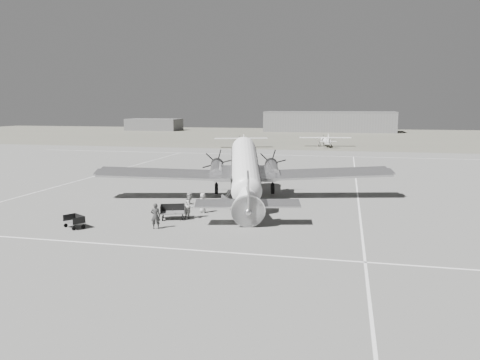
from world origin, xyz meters
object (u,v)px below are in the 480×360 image
object	(u,v)px
passenger	(203,203)
hangar_main	(329,122)
light_plane_right	(325,141)
baggage_cart_far	(74,222)
dc3_airliner	(245,173)
ground_crew	(156,216)
baggage_cart_near	(173,212)
shed_secondary	(154,125)
light_plane_left	(241,142)
ramp_agent	(190,206)

from	to	relation	value
passenger	hangar_main	bearing A→B (deg)	8.62
hangar_main	light_plane_right	distance (m)	60.93
hangar_main	baggage_cart_far	world-z (taller)	hangar_main
dc3_airliner	ground_crew	world-z (taller)	dc3_airliner
baggage_cart_near	ground_crew	distance (m)	2.83
shed_secondary	baggage_cart_far	xyz separation A→B (m)	(48.10, -126.05, -1.57)
baggage_cart_far	passenger	size ratio (longest dim) A/B	0.98
shed_secondary	light_plane_right	bearing A→B (deg)	-42.21
shed_secondary	passenger	distance (m)	131.83
ground_crew	passenger	xyz separation A→B (m)	(1.64, 5.29, -0.10)
shed_secondary	baggage_cart_far	world-z (taller)	shed_secondary
light_plane_left	ramp_agent	distance (m)	60.37
passenger	baggage_cart_far	bearing A→B (deg)	142.63
baggage_cart_far	ramp_agent	distance (m)	8.02
baggage_cart_near	ground_crew	size ratio (longest dim) A/B	1.07
ground_crew	ramp_agent	distance (m)	3.54
ramp_agent	passenger	size ratio (longest dim) A/B	1.24
ramp_agent	passenger	bearing A→B (deg)	3.69
light_plane_right	ramp_agent	world-z (taller)	light_plane_right
shed_secondary	ramp_agent	size ratio (longest dim) A/B	9.41
dc3_airliner	baggage_cart_far	world-z (taller)	dc3_airliner
baggage_cart_far	passenger	world-z (taller)	passenger
hangar_main	light_plane_left	xyz separation A→B (m)	(-14.75, -67.11, -2.19)
dc3_airliner	baggage_cart_far	size ratio (longest dim) A/B	17.57
dc3_airliner	ramp_agent	world-z (taller)	dc3_airliner
ground_crew	baggage_cart_far	bearing A→B (deg)	-9.15
light_plane_left	shed_secondary	bearing A→B (deg)	107.06
dc3_airliner	baggage_cart_far	xyz separation A→B (m)	(-9.37, -11.19, -2.11)
ramp_agent	passenger	xyz separation A→B (m)	(0.36, 2.00, -0.18)
shed_secondary	light_plane_left	bearing A→B (deg)	-53.93
light_plane_right	light_plane_left	bearing A→B (deg)	-169.25
light_plane_left	ground_crew	size ratio (longest dim) A/B	6.14
baggage_cart_near	baggage_cart_far	distance (m)	6.77
dc3_airliner	ramp_agent	distance (m)	7.52
baggage_cart_far	baggage_cart_near	bearing A→B (deg)	65.96
shed_secondary	light_plane_left	xyz separation A→B (m)	(45.25, -62.11, -0.89)
dc3_airliner	baggage_cart_near	xyz separation A→B (m)	(-3.80, -7.35, -2.01)
hangar_main	baggage_cart_far	size ratio (longest dim) A/B	27.73
light_plane_left	dc3_airliner	bearing A→B (deg)	-95.97
shed_secondary	dc3_airliner	xyz separation A→B (m)	(57.47, -114.86, 0.53)
hangar_main	dc3_airliner	world-z (taller)	hangar_main
light_plane_left	baggage_cart_far	world-z (taller)	light_plane_left
baggage_cart_near	light_plane_right	bearing A→B (deg)	63.86
hangar_main	passenger	distance (m)	124.84
shed_secondary	baggage_cart_near	distance (m)	133.48
baggage_cart_near	passenger	bearing A→B (deg)	39.45
baggage_cart_near	ramp_agent	xyz separation A→B (m)	(1.16, 0.49, 0.43)
light_plane_right	baggage_cart_far	distance (m)	71.47
shed_secondary	light_plane_right	size ratio (longest dim) A/B	1.70
light_plane_right	ramp_agent	bearing A→B (deg)	-106.03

